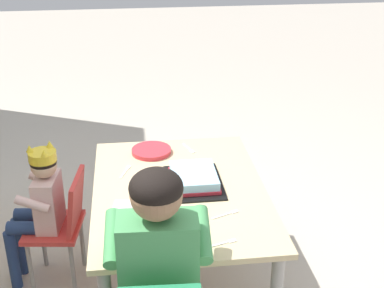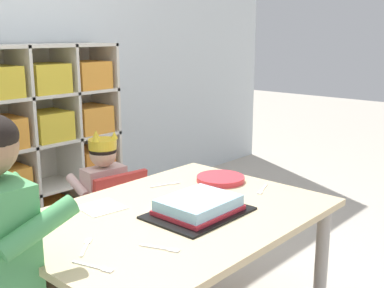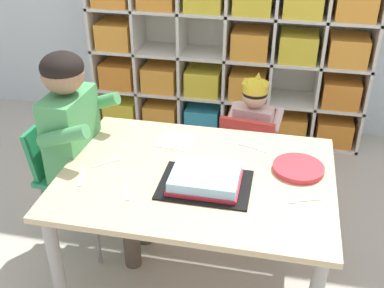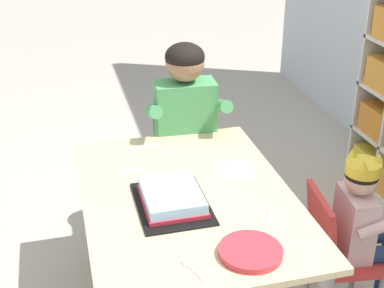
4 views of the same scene
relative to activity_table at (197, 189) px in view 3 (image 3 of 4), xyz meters
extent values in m
plane|color=#BCB2A3|center=(0.00, 0.00, -0.55)|extent=(16.00, 16.00, 0.00)
cube|color=silver|center=(-0.09, 1.68, 0.07)|extent=(1.95, 0.01, 1.23)
cube|color=silver|center=(-1.05, 1.53, 0.07)|extent=(0.02, 0.32, 1.23)
cube|color=silver|center=(-0.73, 1.53, 0.07)|extent=(0.02, 0.32, 1.23)
cube|color=silver|center=(-0.41, 1.53, 0.07)|extent=(0.02, 0.32, 1.23)
cube|color=silver|center=(-0.09, 1.53, 0.07)|extent=(0.02, 0.32, 1.23)
cube|color=silver|center=(0.23, 1.53, 0.07)|extent=(0.02, 0.32, 1.23)
cube|color=silver|center=(0.56, 1.53, 0.07)|extent=(0.02, 0.32, 1.23)
cube|color=silver|center=(0.88, 1.53, 0.07)|extent=(0.02, 0.32, 1.23)
cube|color=silver|center=(-0.09, 1.53, -0.54)|extent=(1.95, 0.32, 0.02)
cube|color=silver|center=(-0.09, 1.53, -0.24)|extent=(1.95, 0.32, 0.02)
cube|color=silver|center=(-0.09, 1.53, 0.07)|extent=(1.95, 0.32, 0.02)
cube|color=silver|center=(-0.09, 1.53, 0.37)|extent=(1.95, 0.32, 0.02)
cube|color=yellow|center=(-0.89, 1.51, -0.44)|extent=(0.25, 0.26, 0.18)
cube|color=orange|center=(-0.57, 1.51, -0.44)|extent=(0.25, 0.26, 0.18)
cube|color=teal|center=(-0.25, 1.51, -0.44)|extent=(0.25, 0.26, 0.18)
cube|color=orange|center=(0.07, 1.51, -0.44)|extent=(0.25, 0.26, 0.18)
cube|color=orange|center=(0.40, 1.51, -0.44)|extent=(0.25, 0.26, 0.18)
cube|color=orange|center=(0.72, 1.51, -0.44)|extent=(0.25, 0.26, 0.18)
cube|color=orange|center=(-0.89, 1.51, -0.14)|extent=(0.25, 0.26, 0.18)
cube|color=orange|center=(-0.57, 1.51, -0.14)|extent=(0.25, 0.26, 0.18)
cube|color=yellow|center=(-0.25, 1.51, -0.14)|extent=(0.25, 0.26, 0.18)
cube|color=orange|center=(0.07, 1.51, -0.14)|extent=(0.25, 0.26, 0.18)
cube|color=orange|center=(0.72, 1.51, -0.14)|extent=(0.25, 0.26, 0.18)
cube|color=orange|center=(-0.89, 1.51, 0.17)|extent=(0.25, 0.26, 0.18)
cube|color=orange|center=(0.07, 1.51, 0.17)|extent=(0.25, 0.26, 0.18)
cube|color=yellow|center=(0.40, 1.51, 0.17)|extent=(0.25, 0.26, 0.18)
cube|color=orange|center=(0.72, 1.51, 0.17)|extent=(0.25, 0.26, 0.18)
cube|color=yellow|center=(0.40, 1.51, 0.47)|extent=(0.25, 0.26, 0.18)
cube|color=orange|center=(0.72, 1.51, 0.47)|extent=(0.25, 0.26, 0.18)
cube|color=#D1B789|center=(0.00, 0.00, 0.07)|extent=(1.16, 0.84, 0.03)
cylinder|color=#9E9993|center=(-0.52, -0.36, -0.25)|extent=(0.06, 0.06, 0.60)
cylinder|color=#9E9993|center=(-0.52, 0.36, -0.25)|extent=(0.06, 0.06, 0.60)
cylinder|color=#9E9993|center=(0.52, 0.36, -0.25)|extent=(0.06, 0.06, 0.60)
cube|color=red|center=(0.18, 0.65, -0.21)|extent=(0.35, 0.32, 0.03)
cube|color=red|center=(0.16, 0.53, -0.05)|extent=(0.30, 0.10, 0.29)
cylinder|color=gray|center=(0.32, 0.75, -0.38)|extent=(0.02, 0.02, 0.33)
cylinder|color=gray|center=(0.07, 0.78, -0.38)|extent=(0.02, 0.02, 0.33)
cylinder|color=gray|center=(0.29, 0.53, -0.38)|extent=(0.02, 0.02, 0.33)
cylinder|color=gray|center=(0.04, 0.56, -0.38)|extent=(0.02, 0.02, 0.33)
cube|color=beige|center=(0.18, 0.66, -0.05)|extent=(0.22, 0.14, 0.29)
sphere|color=#DBB293|center=(0.18, 0.66, 0.16)|extent=(0.13, 0.13, 0.13)
ellipsoid|color=black|center=(0.18, 0.66, 0.18)|extent=(0.14, 0.14, 0.10)
cylinder|color=yellow|center=(0.18, 0.66, 0.21)|extent=(0.14, 0.14, 0.05)
cone|color=yellow|center=(0.19, 0.72, 0.26)|extent=(0.04, 0.04, 0.04)
cone|color=yellow|center=(0.23, 0.63, 0.26)|extent=(0.04, 0.04, 0.04)
cone|color=yellow|center=(0.12, 0.64, 0.26)|extent=(0.04, 0.04, 0.04)
cylinder|color=navy|center=(0.26, 0.76, -0.17)|extent=(0.10, 0.22, 0.07)
cylinder|color=navy|center=(0.13, 0.78, -0.17)|extent=(0.10, 0.22, 0.07)
cylinder|color=navy|center=(0.27, 0.86, -0.37)|extent=(0.06, 0.06, 0.35)
cylinder|color=navy|center=(0.15, 0.88, -0.37)|extent=(0.06, 0.06, 0.35)
cylinder|color=beige|center=(0.31, 0.69, 0.01)|extent=(0.07, 0.18, 0.10)
cylinder|color=beige|center=(0.06, 0.72, 0.01)|extent=(0.07, 0.18, 0.10)
cube|color=#238451|center=(-0.63, 0.14, -0.10)|extent=(0.34, 0.33, 0.03)
cube|color=#238451|center=(-0.79, 0.15, 0.04)|extent=(0.07, 0.29, 0.25)
cylinder|color=gray|center=(-0.51, 0.01, -0.33)|extent=(0.02, 0.02, 0.44)
cylinder|color=gray|center=(-0.49, 0.27, -0.33)|extent=(0.02, 0.02, 0.44)
cylinder|color=gray|center=(-0.77, 0.02, -0.33)|extent=(0.02, 0.02, 0.44)
cylinder|color=gray|center=(-0.76, 0.28, -0.33)|extent=(0.02, 0.02, 0.44)
cube|color=#4C9E5B|center=(-0.63, 0.14, 0.12)|extent=(0.17, 0.31, 0.42)
sphere|color=#997051|center=(-0.63, 0.14, 0.43)|extent=(0.19, 0.19, 0.19)
ellipsoid|color=black|center=(-0.63, 0.14, 0.46)|extent=(0.19, 0.19, 0.14)
cylinder|color=brown|center=(-0.49, 0.05, -0.06)|extent=(0.30, 0.11, 0.10)
cylinder|color=brown|center=(-0.48, 0.23, -0.06)|extent=(0.30, 0.11, 0.10)
cylinder|color=brown|center=(-0.34, 0.04, -0.32)|extent=(0.08, 0.08, 0.46)
cylinder|color=brown|center=(-0.33, 0.22, -0.32)|extent=(0.08, 0.08, 0.46)
cylinder|color=#4C9E5B|center=(-0.58, -0.03, 0.21)|extent=(0.25, 0.08, 0.14)
cylinder|color=#4C9E5B|center=(-0.56, 0.31, 0.21)|extent=(0.25, 0.08, 0.14)
cube|color=black|center=(0.05, -0.08, 0.09)|extent=(0.38, 0.28, 0.01)
cube|color=#9ED1EF|center=(0.05, -0.08, 0.12)|extent=(0.27, 0.22, 0.06)
cube|color=red|center=(0.05, -0.08, 0.10)|extent=(0.29, 0.23, 0.02)
cylinder|color=#DB333D|center=(0.42, 0.11, 0.09)|extent=(0.22, 0.22, 0.02)
cube|color=white|center=(-0.15, 0.25, 0.08)|extent=(0.17, 0.17, 0.00)
cube|color=white|center=(-0.48, -0.10, 0.08)|extent=(0.04, 0.10, 0.00)
cube|color=white|center=(-0.46, -0.17, 0.08)|extent=(0.03, 0.04, 0.00)
cube|color=white|center=(-0.42, -0.01, 0.08)|extent=(0.08, 0.07, 0.00)
cube|color=white|center=(-0.38, 0.03, 0.08)|extent=(0.04, 0.04, 0.00)
cube|color=white|center=(0.19, 0.27, 0.08)|extent=(0.10, 0.04, 0.00)
cube|color=white|center=(0.26, 0.25, 0.08)|extent=(0.04, 0.03, 0.00)
cube|color=white|center=(-0.26, -0.16, 0.08)|extent=(0.05, 0.10, 0.00)
cube|color=white|center=(-0.24, -0.23, 0.08)|extent=(0.03, 0.04, 0.00)
cube|color=white|center=(0.47, -0.09, 0.08)|extent=(0.10, 0.04, 0.00)
cube|color=white|center=(0.41, -0.11, 0.08)|extent=(0.04, 0.03, 0.00)
camera|label=1|loc=(-2.25, 0.22, 1.39)|focal=49.76mm
camera|label=2|loc=(-1.23, -1.19, 0.75)|focal=44.65mm
camera|label=3|loc=(0.32, -1.64, 1.22)|focal=44.10mm
camera|label=4|loc=(1.82, -0.45, 1.25)|focal=50.80mm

